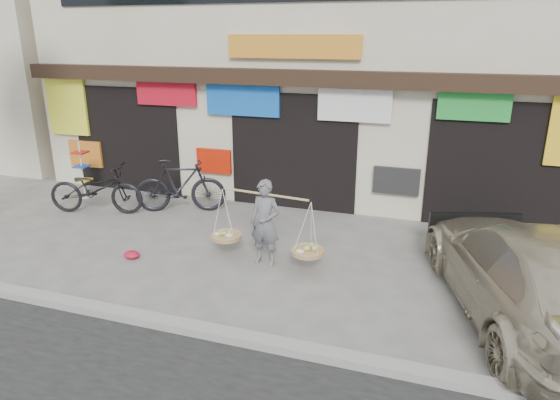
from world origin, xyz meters
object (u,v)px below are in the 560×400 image
(suv, at_px, (529,272))
(display_rack, at_px, (83,175))
(bike_0, at_px, (96,189))
(bike_1, at_px, (180,186))
(street_vendor, at_px, (265,226))

(suv, height_order, display_rack, suv)
(bike_0, bearing_deg, bike_1, -82.79)
(bike_0, distance_m, bike_1, 1.93)
(street_vendor, distance_m, bike_1, 3.47)
(bike_1, bearing_deg, bike_0, 90.72)
(bike_1, bearing_deg, suv, -129.99)
(bike_1, distance_m, display_rack, 2.89)
(street_vendor, bearing_deg, display_rack, 165.61)
(street_vendor, xyz_separation_m, bike_1, (-2.83, 2.00, -0.09))
(street_vendor, height_order, suv, street_vendor)
(display_rack, bearing_deg, bike_1, -3.72)
(suv, xyz_separation_m, display_rack, (-9.93, 2.67, -0.14))
(display_rack, bearing_deg, suv, -15.08)
(bike_0, distance_m, display_rack, 1.40)
(bike_0, xyz_separation_m, bike_1, (1.80, 0.70, 0.05))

